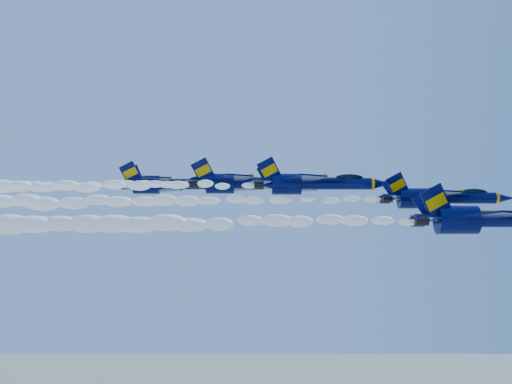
{
  "coord_description": "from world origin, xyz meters",
  "views": [
    {
      "loc": [
        -9.63,
        -68.23,
        143.19
      ],
      "look_at": [
        -9.51,
        5.98,
        153.59
      ],
      "focal_mm": 40.0,
      "sensor_mm": 36.0,
      "label": 1
    }
  ],
  "objects_px": {
    "jet_fifth": "(171,184)",
    "jet_second": "(439,198)",
    "jet_lead": "(494,219)",
    "jet_fourth": "(246,183)",
    "jet_third": "(314,183)"
  },
  "relations": [
    {
      "from": "jet_lead",
      "to": "jet_second",
      "type": "relative_size",
      "value": 1.23
    },
    {
      "from": "jet_second",
      "to": "jet_fourth",
      "type": "distance_m",
      "value": 28.81
    },
    {
      "from": "jet_second",
      "to": "jet_fourth",
      "type": "bearing_deg",
      "value": 144.45
    },
    {
      "from": "jet_lead",
      "to": "jet_third",
      "type": "distance_m",
      "value": 21.08
    },
    {
      "from": "jet_fourth",
      "to": "jet_fifth",
      "type": "relative_size",
      "value": 0.99
    },
    {
      "from": "jet_lead",
      "to": "jet_fifth",
      "type": "distance_m",
      "value": 51.68
    },
    {
      "from": "jet_third",
      "to": "jet_fifth",
      "type": "height_order",
      "value": "jet_fifth"
    },
    {
      "from": "jet_fifth",
      "to": "jet_fourth",
      "type": "bearing_deg",
      "value": -34.8
    },
    {
      "from": "jet_lead",
      "to": "jet_second",
      "type": "bearing_deg",
      "value": 111.57
    },
    {
      "from": "jet_fifth",
      "to": "jet_second",
      "type": "bearing_deg",
      "value": -35.29
    },
    {
      "from": "jet_lead",
      "to": "jet_fourth",
      "type": "distance_m",
      "value": 36.55
    },
    {
      "from": "jet_lead",
      "to": "jet_fourth",
      "type": "relative_size",
      "value": 1.0
    },
    {
      "from": "jet_second",
      "to": "jet_fourth",
      "type": "relative_size",
      "value": 0.81
    },
    {
      "from": "jet_lead",
      "to": "jet_fourth",
      "type": "xyz_separation_m",
      "value": [
        -26.23,
        24.3,
        7.6
      ]
    },
    {
      "from": "jet_fourth",
      "to": "jet_fifth",
      "type": "height_order",
      "value": "jet_fifth"
    }
  ]
}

